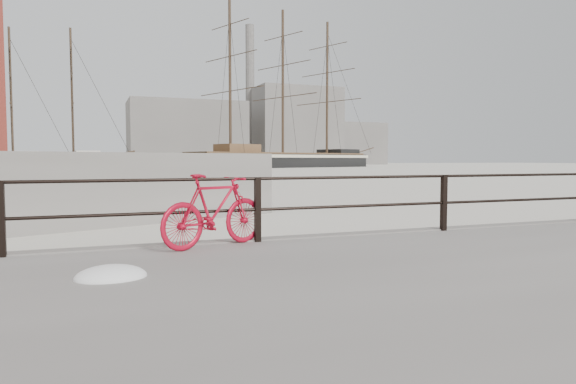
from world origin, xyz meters
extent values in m
plane|color=white|center=(0.00, 0.00, 0.00)|extent=(400.00, 400.00, 0.00)
imported|color=#B80C25|center=(-4.23, -0.38, 0.89)|extent=(1.74, 0.92, 1.07)
ellipsoid|color=white|center=(-5.72, -1.90, 0.49)|extent=(0.76, 0.60, 0.27)
cube|color=gray|center=(20.00, 140.00, 9.00)|extent=(32.00, 18.00, 18.00)
cube|color=gray|center=(55.00, 145.00, 12.00)|extent=(26.00, 20.00, 24.00)
cube|color=gray|center=(78.00, 150.00, 7.00)|extent=(20.00, 16.00, 14.00)
cylinder|color=gray|center=(42.00, 150.00, 22.00)|extent=(2.80, 2.80, 44.00)
camera|label=1|loc=(-5.90, -7.69, 1.62)|focal=32.00mm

